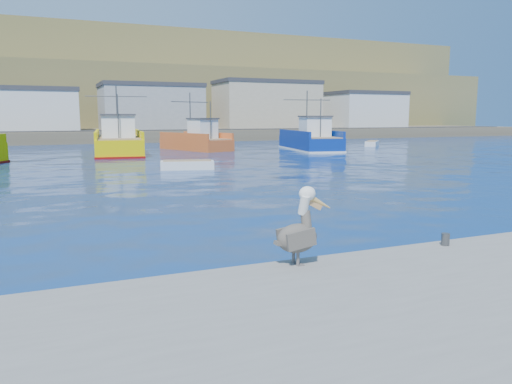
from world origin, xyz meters
TOP-DOWN VIEW (x-y plane):
  - ground at (0.00, 0.00)m, footprint 260.00×260.00m
  - dock_bollards at (0.60, -3.40)m, footprint 36.20×0.20m
  - far_shore at (0.00, 109.20)m, footprint 200.00×81.00m
  - trawler_yellow_b at (0.84, 37.34)m, footprint 5.90×12.78m
  - trawler_blue at (20.93, 35.32)m, footprint 5.82×11.70m
  - boat_orange at (9.55, 40.11)m, footprint 6.27×9.78m
  - skiff_mid at (3.18, 20.90)m, footprint 3.82×2.08m
  - skiff_far at (31.69, 38.96)m, footprint 3.45×3.56m
  - pelican at (-1.01, -3.37)m, footprint 1.34×0.56m

SIDE VIEW (x-z plane):
  - ground at x=0.00m, z-range 0.00..0.00m
  - skiff_mid at x=3.18m, z-range -0.14..0.65m
  - skiff_far at x=31.69m, z-range -0.14..0.65m
  - dock_bollards at x=0.60m, z-range 0.50..0.80m
  - trawler_blue at x=20.93m, z-range -2.22..4.29m
  - boat_orange at x=9.55m, z-range -2.02..4.17m
  - trawler_yellow_b at x=0.84m, z-range -2.23..4.42m
  - pelican at x=-1.01m, z-range 0.38..2.04m
  - far_shore at x=0.00m, z-range -3.02..20.98m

